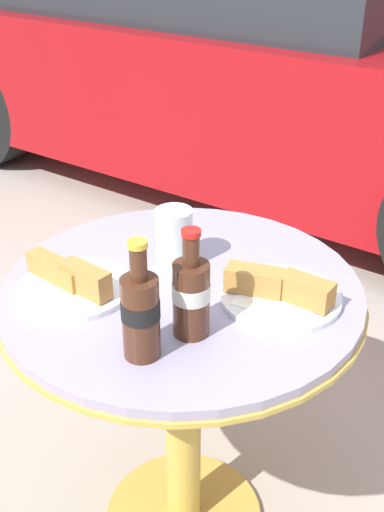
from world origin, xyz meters
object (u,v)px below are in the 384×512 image
Objects in this scene: lunch_plate_near at (73,282)px; cola_bottle_left at (141,312)px; bistro_table at (182,351)px; lunch_plate_far at (280,292)px; drinking_glass at (174,240)px; parked_car at (258,53)px; cola_bottle_right at (191,294)px.

cola_bottle_left is at bearing -17.86° from lunch_plate_near.
bistro_table is at bearing 41.18° from lunch_plate_near.
bistro_table is 3.16× the size of lunch_plate_far.
cola_bottle_left is 0.93× the size of lunch_plate_far.
drinking_glass is 2.37m from parked_car.
bistro_table is 2.45m from parked_car.
drinking_glass reaches higher than lunch_plate_near.
parked_car reaches higher than lunch_plate_far.
cola_bottle_left is (0.08, -0.22, 0.25)m from bistro_table.
bistro_table is at bearing 109.26° from cola_bottle_left.
cola_bottle_right is 0.21m from lunch_plate_far.
cola_bottle_left is at bearing -70.74° from bistro_table.
bistro_table is at bearing -43.84° from drinking_glass.
parked_car is (-1.09, 2.19, 0.11)m from bistro_table.
drinking_glass is (-0.17, 0.18, -0.02)m from cola_bottle_right.
cola_bottle_left is 0.05× the size of parked_car.
cola_bottle_left reaches higher than lunch_plate_near.
lunch_plate_far is (0.08, 0.18, -0.06)m from cola_bottle_right.
lunch_plate_near is 0.98× the size of lunch_plate_far.
drinking_glass is (-0.06, 0.06, 0.22)m from bistro_table.
parked_car is at bearing 111.76° from lunch_plate_near.
lunch_plate_near is at bearing 162.14° from cola_bottle_left.
lunch_plate_far is 0.05× the size of parked_car.
bistro_table is 0.30m from cola_bottle_right.
drinking_glass is at bearing 136.16° from bistro_table.
cola_bottle_left is 2.69m from parked_car.
parked_car is at bearing 115.81° from drinking_glass.
cola_bottle_right is (0.11, -0.12, 0.25)m from bistro_table.
drinking_glass is 0.03× the size of parked_car.
parked_car is at bearing 116.50° from bistro_table.
cola_bottle_right is at bearing -113.80° from lunch_plate_far.
cola_bottle_left is at bearing -111.77° from lunch_plate_far.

